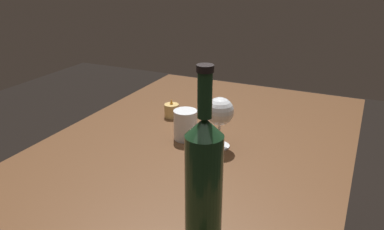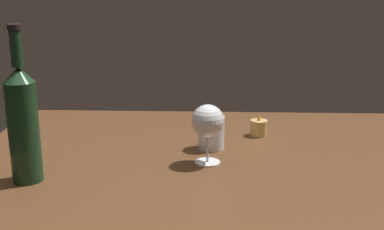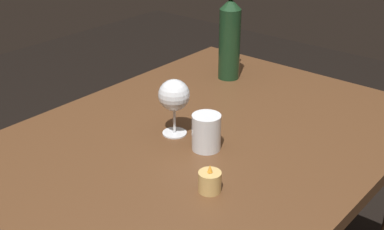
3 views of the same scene
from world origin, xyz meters
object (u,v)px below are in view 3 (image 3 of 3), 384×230
(wine_glass_left, at_px, (173,97))
(water_tumbler, at_px, (206,134))
(votive_candle, at_px, (210,182))
(wine_bottle, at_px, (230,37))

(wine_glass_left, xyz_separation_m, water_tumbler, (0.01, 0.12, -0.07))
(wine_glass_left, bearing_deg, votive_candle, 58.06)
(wine_bottle, distance_m, water_tumbler, 0.51)
(wine_bottle, relative_size, votive_candle, 5.47)
(water_tumbler, relative_size, votive_candle, 1.41)
(wine_glass_left, xyz_separation_m, wine_bottle, (-0.43, -0.13, 0.03))
(wine_bottle, distance_m, votive_candle, 0.70)
(wine_glass_left, distance_m, votive_candle, 0.30)
(water_tumbler, bearing_deg, votive_candle, 40.85)
(wine_glass_left, relative_size, wine_bottle, 0.43)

